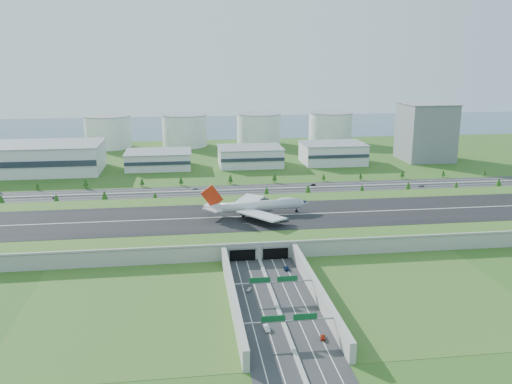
{
  "coord_description": "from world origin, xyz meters",
  "views": [
    {
      "loc": [
        -36.19,
        -307.86,
        102.79
      ],
      "look_at": [
        9.86,
        35.0,
        13.91
      ],
      "focal_mm": 38.0,
      "sensor_mm": 36.0,
      "label": 1
    }
  ],
  "objects": [
    {
      "name": "fuel_tank_b",
      "position": [
        -35.0,
        310.0,
        17.5
      ],
      "size": [
        50.0,
        50.0,
        35.0
      ],
      "primitive_type": "cylinder",
      "color": "silver",
      "rests_on": "ground"
    },
    {
      "name": "north_expressway",
      "position": [
        0.0,
        95.0,
        0.06
      ],
      "size": [
        560.0,
        36.0,
        0.12
      ],
      "primitive_type": "cube",
      "color": "#28282B",
      "rests_on": "ground"
    },
    {
      "name": "car_5",
      "position": [
        64.86,
        102.66,
        0.82
      ],
      "size": [
        4.45,
        2.18,
        1.4
      ],
      "primitive_type": "imported",
      "rotation": [
        0.0,
        0.0,
        -1.74
      ],
      "color": "black",
      "rests_on": "ground"
    },
    {
      "name": "fuel_tank_a",
      "position": [
        -120.0,
        310.0,
        17.5
      ],
      "size": [
        50.0,
        50.0,
        35.0
      ],
      "primitive_type": "cylinder",
      "color": "silver",
      "rests_on": "ground"
    },
    {
      "name": "fuel_tank_c",
      "position": [
        50.0,
        310.0,
        17.5
      ],
      "size": [
        50.0,
        50.0,
        35.0
      ],
      "primitive_type": "cylinder",
      "color": "silver",
      "rests_on": "ground"
    },
    {
      "name": "airfield_deck",
      "position": [
        0.0,
        -0.09,
        4.12
      ],
      "size": [
        520.0,
        100.0,
        9.2
      ],
      "color": "gray",
      "rests_on": "ground"
    },
    {
      "name": "car_3",
      "position": [
        12.43,
        -131.96,
        0.77
      ],
      "size": [
        2.74,
        4.8,
        1.31
      ],
      "primitive_type": "imported",
      "rotation": [
        0.0,
        0.0,
        2.93
      ],
      "color": "#A1270E",
      "rests_on": "ground"
    },
    {
      "name": "tree_row",
      "position": [
        -6.63,
        93.51,
        4.65
      ],
      "size": [
        506.27,
        48.71,
        8.48
      ],
      "color": "#3D2819",
      "rests_on": "ground"
    },
    {
      "name": "car_4",
      "position": [
        -130.92,
        89.02,
        0.78
      ],
      "size": [
        4.15,
        2.73,
        1.31
      ],
      "primitive_type": "imported",
      "rotation": [
        0.0,
        0.0,
        1.91
      ],
      "color": "#4C4D50",
      "rests_on": "ground"
    },
    {
      "name": "car_0",
      "position": [
        -9.64,
        -86.8,
        0.79
      ],
      "size": [
        3.06,
        4.24,
        1.34
      ],
      "primitive_type": "imported",
      "rotation": [
        0.0,
        0.0,
        -0.42
      ],
      "color": "silver",
      "rests_on": "ground"
    },
    {
      "name": "underpass_road",
      "position": [
        0.0,
        -99.42,
        3.43
      ],
      "size": [
        38.8,
        120.4,
        8.0
      ],
      "color": "#28282B",
      "rests_on": "ground"
    },
    {
      "name": "sign_gantry_far",
      "position": [
        0.0,
        -130.04,
        6.95
      ],
      "size": [
        38.7,
        0.7,
        9.8
      ],
      "color": "gray",
      "rests_on": "ground"
    },
    {
      "name": "sign_gantry_near",
      "position": [
        0.0,
        -95.04,
        6.95
      ],
      "size": [
        38.7,
        0.7,
        9.8
      ],
      "color": "gray",
      "rests_on": "ground"
    },
    {
      "name": "car_1",
      "position": [
        -7.2,
        -122.78,
        0.97
      ],
      "size": [
        2.38,
        5.36,
        1.71
      ],
      "primitive_type": "imported",
      "rotation": [
        0.0,
        0.0,
        0.11
      ],
      "color": "silver",
      "rests_on": "ground"
    },
    {
      "name": "boeing_747",
      "position": [
        5.9,
        2.05,
        13.86
      ],
      "size": [
        66.74,
        62.79,
        20.65
      ],
      "rotation": [
        0.0,
        0.0,
        0.11
      ],
      "color": "silver",
      "rests_on": "airfield_deck"
    },
    {
      "name": "ground",
      "position": [
        0.0,
        0.0,
        0.0
      ],
      "size": [
        1200.0,
        1200.0,
        0.0
      ],
      "primitive_type": "plane",
      "color": "#224A17",
      "rests_on": "ground"
    },
    {
      "name": "hangar_mid_a",
      "position": [
        -60.0,
        190.0,
        7.5
      ],
      "size": [
        58.0,
        42.0,
        15.0
      ],
      "primitive_type": "cube",
      "color": "silver",
      "rests_on": "ground"
    },
    {
      "name": "hangar_mid_c",
      "position": [
        105.0,
        190.0,
        9.5
      ],
      "size": [
        58.0,
        42.0,
        19.0
      ],
      "primitive_type": "cube",
      "color": "silver",
      "rests_on": "ground"
    },
    {
      "name": "fuel_tank_d",
      "position": [
        135.0,
        310.0,
        17.5
      ],
      "size": [
        50.0,
        50.0,
        35.0
      ],
      "primitive_type": "cylinder",
      "color": "silver",
      "rests_on": "ground"
    },
    {
      "name": "car_7",
      "position": [
        -29.38,
        103.5,
        0.9
      ],
      "size": [
        5.79,
        3.8,
        1.56
      ],
      "primitive_type": "imported",
      "rotation": [
        0.0,
        0.0,
        -1.24
      ],
      "color": "silver",
      "rests_on": "ground"
    },
    {
      "name": "office_tower",
      "position": [
        200.0,
        195.0,
        27.5
      ],
      "size": [
        46.0,
        46.0,
        55.0
      ],
      "primitive_type": "cube",
      "color": "slate",
      "rests_on": "ground"
    },
    {
      "name": "car_6",
      "position": [
        149.36,
        87.77,
        0.79
      ],
      "size": [
        5.21,
        3.33,
        1.34
      ],
      "primitive_type": "imported",
      "rotation": [
        0.0,
        0.0,
        1.32
      ],
      "color": "#A2A2A6",
      "rests_on": "ground"
    },
    {
      "name": "hangar_west",
      "position": [
        -170.0,
        185.0,
        12.5
      ],
      "size": [
        120.0,
        60.0,
        25.0
      ],
      "primitive_type": "cube",
      "color": "silver",
      "rests_on": "ground"
    },
    {
      "name": "hangar_mid_b",
      "position": [
        25.0,
        190.0,
        8.5
      ],
      "size": [
        58.0,
        42.0,
        17.0
      ],
      "primitive_type": "cube",
      "color": "silver",
      "rests_on": "ground"
    },
    {
      "name": "bay_water",
      "position": [
        0.0,
        480.0,
        0.03
      ],
      "size": [
        1200.0,
        260.0,
        0.06
      ],
      "primitive_type": "cube",
      "color": "#334A61",
      "rests_on": "ground"
    },
    {
      "name": "car_2",
      "position": [
        11.45,
        -65.03,
        0.84
      ],
      "size": [
        2.6,
        5.29,
        1.45
      ],
      "primitive_type": "imported",
      "rotation": [
        0.0,
        0.0,
        3.1
      ],
      "color": "#0E2149",
      "rests_on": "ground"
    }
  ]
}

